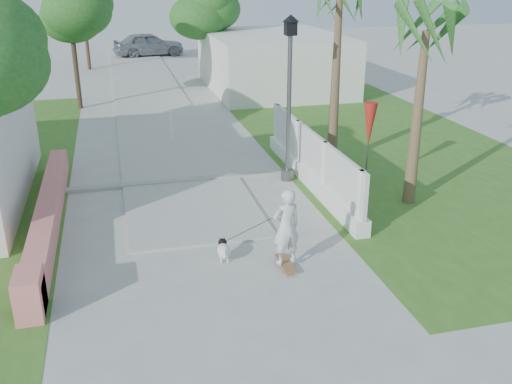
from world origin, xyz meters
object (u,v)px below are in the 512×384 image
object	(u,v)px
street_lamp	(289,94)
dog	(224,250)
bollard	(172,125)
parked_car	(149,44)
skateboarder	(262,229)
patio_umbrella	(369,126)

from	to	relation	value
street_lamp	dog	xyz separation A→B (m)	(-2.64, -4.16, -2.20)
bollard	parked_car	world-z (taller)	parked_car
bollard	skateboarder	size ratio (longest dim) A/B	0.66
bollard	skateboarder	distance (m)	9.05
bollard	parked_car	bearing A→B (deg)	87.82
street_lamp	skateboarder	world-z (taller)	street_lamp
skateboarder	dog	bearing A→B (deg)	-38.83
street_lamp	skateboarder	distance (m)	5.19
street_lamp	parked_car	world-z (taller)	street_lamp
street_lamp	parked_car	bearing A→B (deg)	94.39
skateboarder	parked_car	bearing A→B (deg)	-102.08
patio_umbrella	dog	world-z (taller)	patio_umbrella
skateboarder	dog	world-z (taller)	skateboarder
skateboarder	bollard	bearing A→B (deg)	-97.17
bollard	skateboarder	world-z (taller)	skateboarder
bollard	patio_umbrella	distance (m)	7.25
street_lamp	bollard	distance (m)	5.56
dog	bollard	bearing A→B (deg)	94.81
skateboarder	dog	xyz separation A→B (m)	(-0.71, 0.36, -0.54)
patio_umbrella	skateboarder	world-z (taller)	patio_umbrella
street_lamp	skateboarder	xyz separation A→B (m)	(-1.93, -4.52, -1.66)
skateboarder	parked_car	xyz separation A→B (m)	(0.01, 29.55, 0.01)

